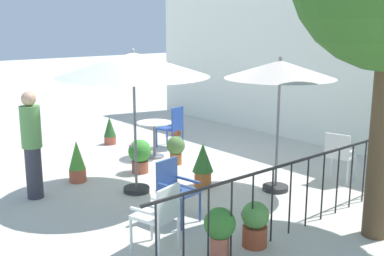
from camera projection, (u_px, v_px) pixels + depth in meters
name	position (u px, v px, depth m)	size (l,w,h in m)	color
ground_plane	(169.00, 173.00, 9.10)	(60.00, 60.00, 0.00)	beige
villa_facade	(307.00, 57.00, 11.24)	(10.68, 0.30, 4.02)	white
terrace_railing	(308.00, 180.00, 6.58)	(0.03, 5.52, 1.01)	black
patio_umbrella_0	(133.00, 66.00, 7.64)	(2.48, 2.48, 2.41)	#2D2D2D
patio_umbrella_1	(280.00, 71.00, 7.73)	(1.82, 1.82, 2.28)	#2D2D2D
cafe_table_0	(154.00, 133.00, 10.07)	(0.74, 0.74, 0.76)	white
patio_chair_0	(174.00, 186.00, 6.83)	(0.56, 0.52, 0.89)	#34518F
patio_chair_1	(339.00, 153.00, 8.48)	(0.55, 0.53, 0.91)	silver
patio_chair_2	(160.00, 213.00, 5.86)	(0.57, 0.55, 0.89)	white
patio_chair_3	(173.00, 125.00, 10.81)	(0.59, 0.54, 0.96)	#27479E
potted_plant_0	(176.00, 148.00, 9.61)	(0.38, 0.38, 0.58)	#A0592B
potted_plant_1	(255.00, 223.00, 6.07)	(0.35, 0.35, 0.60)	#9B4629
potted_plant_2	(140.00, 154.00, 9.07)	(0.44, 0.44, 0.64)	#9D503B
potted_plant_3	(176.00, 123.00, 12.12)	(0.24, 0.24, 0.68)	#AF5630
potted_plant_4	(110.00, 130.00, 11.20)	(0.28, 0.28, 0.66)	#A64D3C
potted_plant_5	(77.00, 162.00, 8.54)	(0.30, 0.30, 0.76)	#BD593E
potted_plant_7	(203.00, 163.00, 8.27)	(0.37, 0.37, 0.78)	#BF652E
potted_plant_8	(220.00, 228.00, 5.79)	(0.39, 0.39, 0.62)	#BF654B
standing_person	(32.00, 144.00, 7.63)	(0.44, 0.44, 1.76)	#33333D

